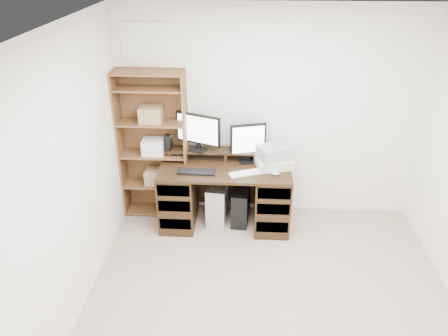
# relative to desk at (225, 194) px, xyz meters

# --- Properties ---
(room) EXTENTS (3.54, 4.04, 2.54)m
(room) POSITION_rel_desk_xyz_m (0.50, -1.64, 0.86)
(room) COLOR tan
(room) RESTS_ON ground
(desk) EXTENTS (1.50, 0.70, 0.75)m
(desk) POSITION_rel_desk_xyz_m (0.00, 0.00, 0.00)
(desk) COLOR black
(desk) RESTS_ON ground
(riser_shelf) EXTENTS (1.40, 0.22, 0.12)m
(riser_shelf) POSITION_rel_desk_xyz_m (0.00, 0.21, 0.45)
(riser_shelf) COLOR black
(riser_shelf) RESTS_ON desk
(monitor_wide) EXTENTS (0.53, 0.24, 0.44)m
(monitor_wide) POSITION_rel_desk_xyz_m (-0.32, 0.19, 0.73)
(monitor_wide) COLOR black
(monitor_wide) RESTS_ON riser_shelf
(monitor_small) EXTENTS (0.41, 0.20, 0.46)m
(monitor_small) POSITION_rel_desk_xyz_m (0.25, 0.18, 0.61)
(monitor_small) COLOR black
(monitor_small) RESTS_ON desk
(speaker) EXTENTS (0.09, 0.09, 0.19)m
(speaker) POSITION_rel_desk_xyz_m (-0.67, 0.18, 0.57)
(speaker) COLOR black
(speaker) RESTS_ON riser_shelf
(keyboard_black) EXTENTS (0.43, 0.16, 0.02)m
(keyboard_black) POSITION_rel_desk_xyz_m (-0.31, -0.15, 0.37)
(keyboard_black) COLOR black
(keyboard_black) RESTS_ON desk
(keyboard_white) EXTENTS (0.41, 0.26, 0.02)m
(keyboard_white) POSITION_rel_desk_xyz_m (0.25, -0.15, 0.37)
(keyboard_white) COLOR white
(keyboard_white) RESTS_ON desk
(mouse) EXTENTS (0.09, 0.06, 0.04)m
(mouse) POSITION_rel_desk_xyz_m (0.56, -0.15, 0.38)
(mouse) COLOR white
(mouse) RESTS_ON desk
(printer) EXTENTS (0.46, 0.39, 0.10)m
(printer) POSITION_rel_desk_xyz_m (0.56, 0.05, 0.41)
(printer) COLOR beige
(printer) RESTS_ON desk
(basket) EXTENTS (0.43, 0.38, 0.15)m
(basket) POSITION_rel_desk_xyz_m (0.56, 0.05, 0.54)
(basket) COLOR gray
(basket) RESTS_ON printer
(tower_silver) EXTENTS (0.28, 0.52, 0.50)m
(tower_silver) POSITION_rel_desk_xyz_m (-0.08, 0.07, -0.14)
(tower_silver) COLOR silver
(tower_silver) RESTS_ON ground
(tower_black) EXTENTS (0.22, 0.45, 0.44)m
(tower_black) POSITION_rel_desk_xyz_m (0.19, 0.05, -0.17)
(tower_black) COLOR black
(tower_black) RESTS_ON ground
(bookshelf) EXTENTS (0.80, 0.30, 1.80)m
(bookshelf) POSITION_rel_desk_xyz_m (-0.85, 0.21, 0.53)
(bookshelf) COLOR brown
(bookshelf) RESTS_ON ground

